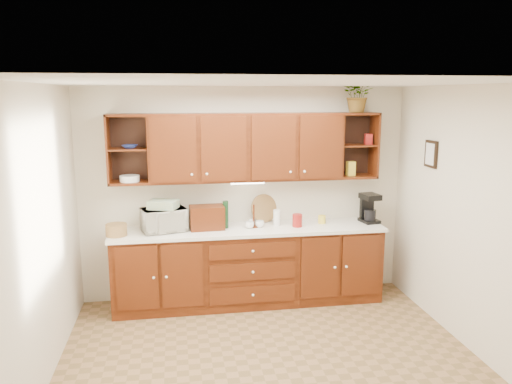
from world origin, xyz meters
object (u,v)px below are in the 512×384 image
object	(u,v)px
coffee_maker	(369,208)
potted_plant	(358,95)
microwave	(164,220)
bread_box	(207,218)

from	to	relation	value
coffee_maker	potted_plant	bearing A→B (deg)	151.38
microwave	coffee_maker	xyz separation A→B (m)	(2.51, 0.03, 0.04)
microwave	coffee_maker	distance (m)	2.51
bread_box	microwave	bearing A→B (deg)	178.33
microwave	bread_box	xyz separation A→B (m)	(0.50, 0.01, 0.00)
microwave	potted_plant	world-z (taller)	potted_plant
microwave	potted_plant	size ratio (longest dim) A/B	1.17
coffee_maker	potted_plant	size ratio (longest dim) A/B	0.86
microwave	bread_box	world-z (taller)	bread_box
microwave	potted_plant	xyz separation A→B (m)	(2.34, 0.09, 1.42)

